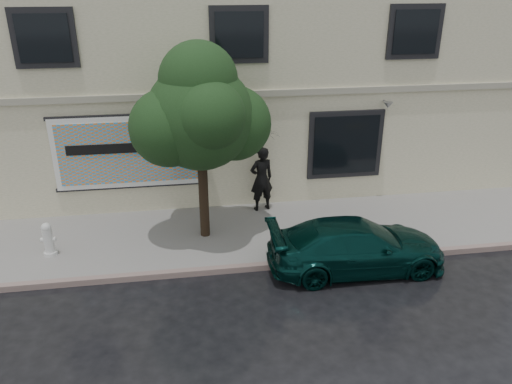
{
  "coord_description": "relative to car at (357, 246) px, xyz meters",
  "views": [
    {
      "loc": [
        -1.67,
        -8.89,
        6.69
      ],
      "look_at": [
        0.03,
        2.2,
        1.78
      ],
      "focal_mm": 35.0,
      "sensor_mm": 36.0,
      "label": 1
    }
  ],
  "objects": [
    {
      "name": "ground",
      "position": [
        -2.36,
        -1.2,
        -0.63
      ],
      "size": [
        90.0,
        90.0,
        0.0
      ],
      "primitive_type": "plane",
      "color": "black",
      "rests_on": "ground"
    },
    {
      "name": "sidewalk",
      "position": [
        -2.36,
        2.05,
        -0.55
      ],
      "size": [
        20.0,
        3.5,
        0.15
      ],
      "primitive_type": "cube",
      "color": "gray",
      "rests_on": "ground"
    },
    {
      "name": "curb",
      "position": [
        -2.36,
        0.3,
        -0.55
      ],
      "size": [
        20.0,
        0.18,
        0.16
      ],
      "primitive_type": "cube",
      "color": "slate",
      "rests_on": "ground"
    },
    {
      "name": "building",
      "position": [
        -2.36,
        7.8,
        2.87
      ],
      "size": [
        20.0,
        8.12,
        7.0
      ],
      "color": "beige",
      "rests_on": "ground"
    },
    {
      "name": "billboard",
      "position": [
        -5.56,
        3.72,
        1.42
      ],
      "size": [
        4.3,
        0.16,
        2.2
      ],
      "color": "white",
      "rests_on": "ground"
    },
    {
      "name": "car",
      "position": [
        0.0,
        0.0,
        0.0
      ],
      "size": [
        4.33,
        1.93,
        1.26
      ],
      "primitive_type": "imported",
      "rotation": [
        0.0,
        0.0,
        1.56
      ],
      "color": "#072A26",
      "rests_on": "ground"
    },
    {
      "name": "pedestrian",
      "position": [
        -1.79,
        3.4,
        0.51
      ],
      "size": [
        0.81,
        0.64,
        1.97
      ],
      "primitive_type": "imported",
      "rotation": [
        0.0,
        0.0,
        3.4
      ],
      "color": "black",
      "rests_on": "sidewalk"
    },
    {
      "name": "umbrella",
      "position": [
        -1.79,
        3.4,
        1.9
      ],
      "size": [
        1.17,
        1.17,
        0.81
      ],
      "primitive_type": "imported",
      "rotation": [
        0.0,
        0.0,
        0.07
      ],
      "color": "black",
      "rests_on": "pedestrian"
    },
    {
      "name": "street_tree",
      "position": [
        -3.57,
        2.02,
        2.82
      ],
      "size": [
        2.68,
        2.68,
        4.65
      ],
      "color": "black",
      "rests_on": "sidewalk"
    },
    {
      "name": "fire_hydrant",
      "position": [
        -7.52,
        1.57,
        -0.05
      ],
      "size": [
        0.36,
        0.34,
        0.89
      ],
      "rotation": [
        0.0,
        0.0,
        -0.1
      ],
      "color": "silver",
      "rests_on": "sidewalk"
    }
  ]
}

